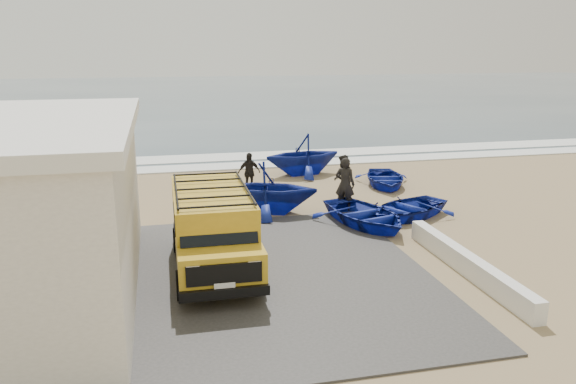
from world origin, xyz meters
TOP-DOWN VIEW (x-y plane):
  - ground at (0.00, 0.00)m, footprint 160.00×160.00m
  - slab at (-2.00, -2.00)m, footprint 12.00×10.00m
  - ocean at (0.00, 56.00)m, footprint 180.00×88.00m
  - surf_line at (0.00, 12.00)m, footprint 180.00×1.60m
  - surf_wash at (0.00, 14.50)m, footprint 180.00×2.20m
  - parapet at (5.00, -3.00)m, footprint 0.35×6.00m
  - van at (-1.49, -1.12)m, footprint 2.14×5.19m
  - boat_near_left at (3.83, 1.49)m, footprint 3.57×4.34m
  - boat_near_right at (5.60, 2.04)m, footprint 4.11×3.69m
  - boat_mid_left at (0.97, 3.75)m, footprint 4.42×4.16m
  - boat_mid_right at (6.62, 6.52)m, footprint 3.07×3.77m
  - boat_far_left at (3.75, 9.55)m, footprint 4.14×3.74m
  - fisherman_front at (3.73, 3.35)m, footprint 0.87×0.79m
  - fisherman_middle at (4.08, 4.66)m, footprint 0.96×1.07m
  - fisherman_back at (0.76, 6.82)m, footprint 1.03×0.60m

SIDE VIEW (x-z plane):
  - ground at x=0.00m, z-range 0.00..0.00m
  - ocean at x=0.00m, z-range 0.00..0.01m
  - surf_wash at x=0.00m, z-range 0.00..0.04m
  - slab at x=-2.00m, z-range 0.00..0.05m
  - surf_line at x=0.00m, z-range 0.00..0.06m
  - parapet at x=5.00m, z-range 0.00..0.55m
  - boat_mid_right at x=6.62m, z-range 0.00..0.69m
  - boat_near_right at x=5.60m, z-range 0.00..0.70m
  - boat_near_left at x=3.83m, z-range 0.00..0.78m
  - fisherman_back at x=0.76m, z-range 0.00..1.65m
  - fisherman_middle at x=4.08m, z-range 0.00..1.81m
  - boat_mid_left at x=0.97m, z-range 0.00..1.86m
  - boat_far_left at x=3.75m, z-range 0.00..1.92m
  - fisherman_front at x=3.73m, z-range 0.00..1.99m
  - van at x=-1.49m, z-range 0.08..2.30m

